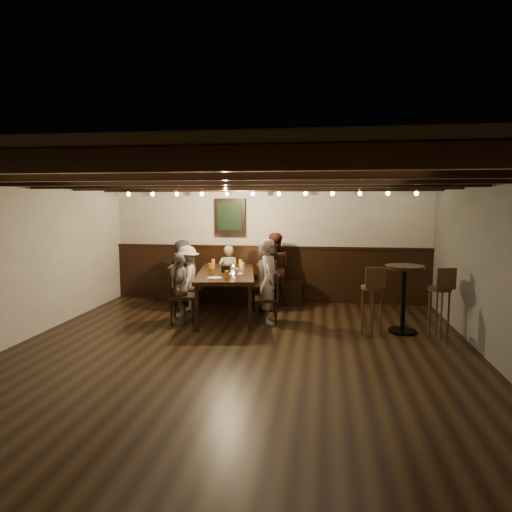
% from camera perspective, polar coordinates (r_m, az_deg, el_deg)
% --- Properties ---
extents(room, '(7.00, 7.00, 7.00)m').
position_cam_1_polar(room, '(8.17, -1.37, -0.01)').
color(room, black).
rests_on(room, ground).
extents(dining_table, '(1.31, 2.28, 0.80)m').
position_cam_1_polar(dining_table, '(8.13, -3.76, -2.44)').
color(dining_table, black).
rests_on(dining_table, floor).
extents(chair_left_near, '(0.45, 0.45, 0.86)m').
position_cam_1_polar(chair_left_near, '(8.72, -8.34, -5.05)').
color(chair_left_near, black).
rests_on(chair_left_near, floor).
extents(chair_left_far, '(0.51, 0.51, 0.97)m').
position_cam_1_polar(chair_left_far, '(7.84, -9.18, -6.14)').
color(chair_left_far, black).
rests_on(chair_left_far, floor).
extents(chair_right_near, '(0.51, 0.51, 0.96)m').
position_cam_1_polar(chair_right_near, '(8.65, 1.18, -4.85)').
color(chair_right_near, black).
rests_on(chair_right_near, floor).
extents(chair_right_far, '(0.45, 0.45, 0.85)m').
position_cam_1_polar(chair_right_far, '(7.78, 1.44, -6.44)').
color(chair_right_far, black).
rests_on(chair_right_far, floor).
extents(person_bench_left, '(0.70, 0.52, 1.30)m').
position_cam_1_polar(person_bench_left, '(9.11, -9.17, -2.05)').
color(person_bench_left, black).
rests_on(person_bench_left, floor).
extents(person_bench_centre, '(0.47, 0.35, 1.18)m').
position_cam_1_polar(person_bench_centre, '(9.19, -3.46, -2.30)').
color(person_bench_centre, gray).
rests_on(person_bench_centre, floor).
extents(person_bench_right, '(0.78, 0.65, 1.44)m').
position_cam_1_polar(person_bench_right, '(9.03, 2.21, -1.63)').
color(person_bench_right, '#54261C').
rests_on(person_bench_right, floor).
extents(person_left_near, '(0.58, 0.86, 1.23)m').
position_cam_1_polar(person_left_near, '(8.66, -8.59, -2.75)').
color(person_left_near, '#A19688').
rests_on(person_left_near, floor).
extents(person_left_far, '(0.40, 0.73, 1.18)m').
position_cam_1_polar(person_left_far, '(7.79, -9.44, -4.04)').
color(person_left_far, gray).
rests_on(person_left_far, floor).
extents(person_right_near, '(0.52, 0.70, 1.30)m').
position_cam_1_polar(person_right_near, '(8.59, 1.39, -2.51)').
color(person_right_near, '#2A292C').
rests_on(person_right_near, floor).
extents(person_right_far, '(0.42, 0.57, 1.43)m').
position_cam_1_polar(person_right_far, '(7.69, 1.69, -3.14)').
color(person_right_far, gray).
rests_on(person_right_far, floor).
extents(pint_a, '(0.07, 0.07, 0.14)m').
position_cam_1_polar(pint_a, '(8.82, -5.38, -0.83)').
color(pint_a, '#BF7219').
rests_on(pint_a, dining_table).
extents(pint_b, '(0.07, 0.07, 0.14)m').
position_cam_1_polar(pint_b, '(8.75, -1.94, -0.87)').
color(pint_b, '#BF7219').
rests_on(pint_b, dining_table).
extents(pint_c, '(0.07, 0.07, 0.14)m').
position_cam_1_polar(pint_c, '(8.23, -5.83, -1.39)').
color(pint_c, '#BF7219').
rests_on(pint_c, dining_table).
extents(pint_d, '(0.07, 0.07, 0.14)m').
position_cam_1_polar(pint_d, '(8.30, -1.64, -1.28)').
color(pint_d, silver).
rests_on(pint_d, dining_table).
extents(pint_e, '(0.07, 0.07, 0.14)m').
position_cam_1_polar(pint_e, '(7.68, -5.56, -1.97)').
color(pint_e, '#BF7219').
rests_on(pint_e, dining_table).
extents(pint_f, '(0.07, 0.07, 0.14)m').
position_cam_1_polar(pint_f, '(7.56, -2.44, -2.08)').
color(pint_f, silver).
rests_on(pint_f, dining_table).
extents(pint_g, '(0.07, 0.07, 0.14)m').
position_cam_1_polar(pint_g, '(7.32, -3.66, -2.39)').
color(pint_g, '#BF7219').
rests_on(pint_g, dining_table).
extents(plate_near, '(0.24, 0.24, 0.01)m').
position_cam_1_polar(plate_near, '(7.44, -5.16, -2.74)').
color(plate_near, white).
rests_on(plate_near, dining_table).
extents(plate_far, '(0.24, 0.24, 0.01)m').
position_cam_1_polar(plate_far, '(7.82, -2.55, -2.25)').
color(plate_far, white).
rests_on(plate_far, dining_table).
extents(condiment_caddy, '(0.15, 0.10, 0.12)m').
position_cam_1_polar(condiment_caddy, '(8.06, -3.79, -1.61)').
color(condiment_caddy, black).
rests_on(condiment_caddy, dining_table).
extents(candle, '(0.05, 0.05, 0.05)m').
position_cam_1_polar(candle, '(8.41, -2.86, -1.49)').
color(candle, beige).
rests_on(candle, dining_table).
extents(high_top_table, '(0.60, 0.60, 1.06)m').
position_cam_1_polar(high_top_table, '(7.46, 18.00, -3.91)').
color(high_top_table, black).
rests_on(high_top_table, floor).
extents(bar_stool_left, '(0.35, 0.37, 1.08)m').
position_cam_1_polar(bar_stool_left, '(7.26, 14.27, -6.48)').
color(bar_stool_left, '#3B2412').
rests_on(bar_stool_left, floor).
extents(bar_stool_right, '(0.36, 0.38, 1.08)m').
position_cam_1_polar(bar_stool_right, '(7.47, 21.93, -6.38)').
color(bar_stool_right, '#3B2412').
rests_on(bar_stool_right, floor).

